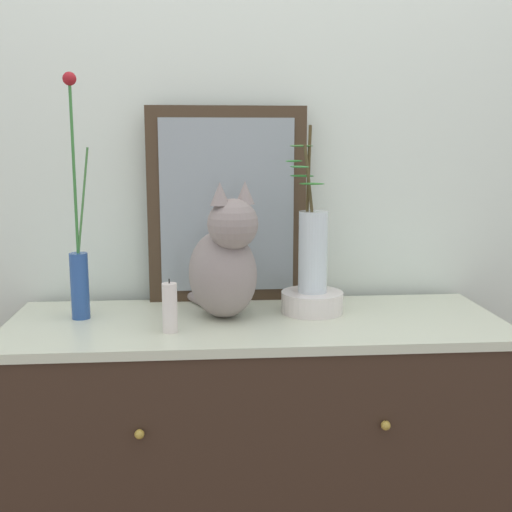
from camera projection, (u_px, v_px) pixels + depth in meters
The scene contains 8 objects.
wall_back at pixel (248, 183), 2.03m from camera, with size 4.40×0.08×2.60m, color silver.
sideboard at pixel (256, 475), 1.86m from camera, with size 1.37×0.52×0.94m.
mirror_leaning at pixel (227, 205), 1.94m from camera, with size 0.48×0.03×0.60m.
cat_sitting at pixel (224, 263), 1.77m from camera, with size 0.29×0.44×0.39m.
vase_slim_green at pixel (79, 262), 1.76m from camera, with size 0.07×0.05×0.67m.
bowl_porcelain at pixel (312, 302), 1.85m from camera, with size 0.18×0.18×0.06m, color silver.
vase_glass_clear at pixel (312, 247), 1.82m from camera, with size 0.13×0.14×0.47m.
candle_pillar at pixel (170, 308), 1.65m from camera, with size 0.04×0.04×0.14m.
Camera 1 is at (-0.14, -1.71, 1.43)m, focal length 44.68 mm.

